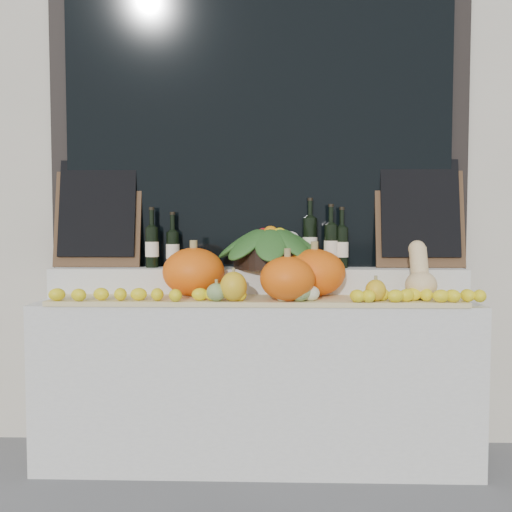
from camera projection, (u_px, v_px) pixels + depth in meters
storefront_facade at (260, 76)px, 3.70m from camera, size 7.00×0.94×4.50m
display_sill at (256, 380)px, 3.09m from camera, size 2.30×0.55×0.88m
rear_tier at (257, 282)px, 3.21m from camera, size 2.30×0.25×0.16m
straw_bedding at (256, 300)px, 2.94m from camera, size 2.10×0.32×0.02m
pumpkin_left at (194, 272)px, 3.02m from camera, size 0.39×0.39×0.26m
pumpkin_right at (314, 272)px, 3.02m from camera, size 0.39×0.39×0.25m
pumpkin_center at (287, 279)px, 2.83m from camera, size 0.35×0.35×0.22m
butternut_squash at (420, 275)px, 2.91m from camera, size 0.16×0.22×0.30m
decorative_gourds at (277, 290)px, 2.82m from camera, size 0.89×0.14×0.17m
lemon_heap at (255, 295)px, 2.83m from camera, size 2.20×0.16×0.06m
produce_bowl at (271, 247)px, 3.18m from camera, size 0.63×0.63×0.25m
wine_bottle_far_left at (152, 247)px, 3.23m from camera, size 0.08×0.08×0.34m
wine_bottle_near_left at (173, 249)px, 3.24m from camera, size 0.08×0.08×0.31m
wine_bottle_tall at (310, 242)px, 3.23m from camera, size 0.08×0.08×0.39m
wine_bottle_near_right at (331, 245)px, 3.17m from camera, size 0.08×0.08×0.36m
wine_bottle_far_right at (342, 247)px, 3.19m from camera, size 0.08×0.08×0.34m
chalkboard_left at (98, 211)px, 3.28m from camera, size 0.50×0.13×0.61m
chalkboard_right at (420, 211)px, 3.22m from camera, size 0.50×0.13×0.61m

